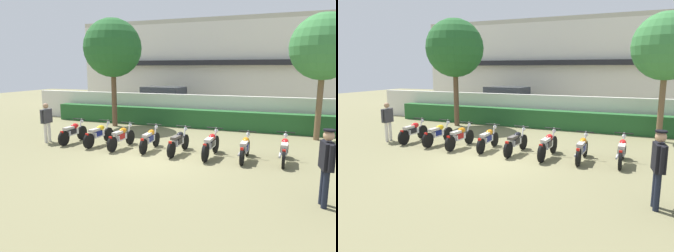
% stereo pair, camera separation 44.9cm
% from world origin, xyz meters
% --- Properties ---
extents(ground, '(60.00, 60.00, 0.00)m').
position_xyz_m(ground, '(0.00, 0.00, 0.00)').
color(ground, olive).
extents(building, '(22.98, 6.50, 6.65)m').
position_xyz_m(building, '(0.00, 15.96, 3.32)').
color(building, silver).
rests_on(building, ground).
extents(compound_wall, '(21.83, 0.30, 1.67)m').
position_xyz_m(compound_wall, '(0.00, 7.09, 0.84)').
color(compound_wall, silver).
rests_on(compound_wall, ground).
extents(hedge_row, '(17.46, 0.70, 0.95)m').
position_xyz_m(hedge_row, '(0.00, 6.39, 0.48)').
color(hedge_row, '#235628').
rests_on(hedge_row, ground).
extents(parked_car, '(4.67, 2.47, 1.89)m').
position_xyz_m(parked_car, '(-3.37, 10.03, 0.94)').
color(parked_car, black).
rests_on(parked_car, ground).
extents(tree_near_inspector, '(3.04, 3.04, 5.66)m').
position_xyz_m(tree_near_inspector, '(-4.50, 5.26, 4.12)').
color(tree_near_inspector, brown).
rests_on(tree_near_inspector, ground).
extents(tree_far_side, '(2.78, 2.78, 5.37)m').
position_xyz_m(tree_far_side, '(5.50, 5.35, 3.96)').
color(tree_far_side, brown).
rests_on(tree_far_side, ground).
extents(motorcycle_in_row_0, '(0.60, 1.83, 0.96)m').
position_xyz_m(motorcycle_in_row_0, '(-4.17, 1.20, 0.45)').
color(motorcycle_in_row_0, black).
rests_on(motorcycle_in_row_0, ground).
extents(motorcycle_in_row_1, '(0.60, 1.93, 0.96)m').
position_xyz_m(motorcycle_in_row_1, '(-2.93, 1.22, 0.45)').
color(motorcycle_in_row_1, black).
rests_on(motorcycle_in_row_1, ground).
extents(motorcycle_in_row_2, '(0.60, 1.93, 0.95)m').
position_xyz_m(motorcycle_in_row_2, '(-1.81, 1.09, 0.44)').
color(motorcycle_in_row_2, black).
rests_on(motorcycle_in_row_2, ground).
extents(motorcycle_in_row_3, '(0.60, 1.81, 0.94)m').
position_xyz_m(motorcycle_in_row_3, '(-0.63, 1.18, 0.44)').
color(motorcycle_in_row_3, black).
rests_on(motorcycle_in_row_3, ground).
extents(motorcycle_in_row_4, '(0.60, 1.90, 0.95)m').
position_xyz_m(motorcycle_in_row_4, '(0.54, 1.12, 0.44)').
color(motorcycle_in_row_4, black).
rests_on(motorcycle_in_row_4, ground).
extents(motorcycle_in_row_5, '(0.60, 1.95, 0.98)m').
position_xyz_m(motorcycle_in_row_5, '(1.76, 1.06, 0.46)').
color(motorcycle_in_row_5, black).
rests_on(motorcycle_in_row_5, ground).
extents(motorcycle_in_row_6, '(0.60, 1.79, 0.94)m').
position_xyz_m(motorcycle_in_row_6, '(2.93, 1.07, 0.44)').
color(motorcycle_in_row_6, black).
rests_on(motorcycle_in_row_6, ground).
extents(motorcycle_in_row_7, '(0.60, 1.85, 0.96)m').
position_xyz_m(motorcycle_in_row_7, '(4.19, 1.23, 0.45)').
color(motorcycle_in_row_7, black).
rests_on(motorcycle_in_row_7, ground).
extents(inspector_person, '(0.22, 0.67, 1.66)m').
position_xyz_m(inspector_person, '(-5.25, 0.90, 0.98)').
color(inspector_person, silver).
rests_on(inspector_person, ground).
extents(officer_0, '(0.29, 0.69, 1.78)m').
position_xyz_m(officer_0, '(5.04, -2.01, 1.07)').
color(officer_0, black).
rests_on(officer_0, ground).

